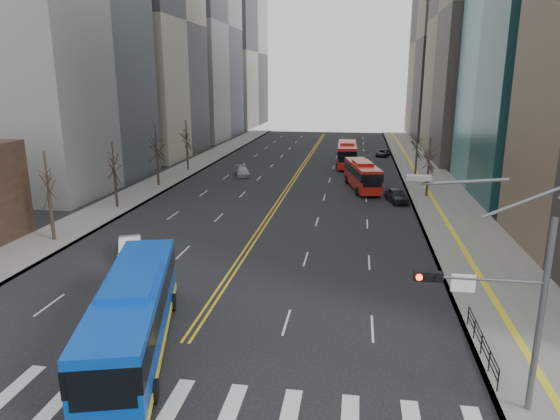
# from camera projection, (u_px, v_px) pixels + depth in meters

# --- Properties ---
(ground) EXTENTS (220.00, 220.00, 0.00)m
(ground) POSITION_uv_depth(u_px,v_px,m) (143.00, 406.00, 20.10)
(ground) COLOR black
(sidewalk_right) EXTENTS (7.00, 130.00, 0.15)m
(sidewalk_right) POSITION_uv_depth(u_px,v_px,m) (434.00, 187.00, 60.49)
(sidewalk_right) COLOR gray
(sidewalk_right) RESTS_ON ground
(sidewalk_left) EXTENTS (5.00, 130.00, 0.15)m
(sidewalk_left) POSITION_uv_depth(u_px,v_px,m) (167.00, 179.00, 65.56)
(sidewalk_left) COLOR gray
(sidewalk_left) RESTS_ON ground
(crosswalk) EXTENTS (26.70, 4.00, 0.01)m
(crosswalk) POSITION_uv_depth(u_px,v_px,m) (143.00, 406.00, 20.10)
(crosswalk) COLOR silver
(crosswalk) RESTS_ON ground
(centerline) EXTENTS (0.55, 100.00, 0.01)m
(centerline) POSITION_uv_depth(u_px,v_px,m) (300.00, 170.00, 72.67)
(centerline) COLOR gold
(centerline) RESTS_ON ground
(office_towers) EXTENTS (83.00, 134.00, 58.00)m
(office_towers) POSITION_uv_depth(u_px,v_px,m) (312.00, 7.00, 79.50)
(office_towers) COLOR gray
(office_towers) RESTS_ON ground
(signal_mast) EXTENTS (5.37, 0.37, 9.39)m
(signal_mast) POSITION_uv_depth(u_px,v_px,m) (503.00, 297.00, 18.73)
(signal_mast) COLOR slate
(signal_mast) RESTS_ON ground
(pedestrian_railing) EXTENTS (0.06, 6.06, 1.02)m
(pedestrian_railing) POSITION_uv_depth(u_px,v_px,m) (482.00, 341.00, 23.50)
(pedestrian_railing) COLOR black
(pedestrian_railing) RESTS_ON sidewalk_right
(street_trees) EXTENTS (35.20, 47.20, 7.60)m
(street_trees) POSITION_uv_depth(u_px,v_px,m) (211.00, 156.00, 52.96)
(street_trees) COLOR #31251E
(street_trees) RESTS_ON ground
(blue_bus) EXTENTS (6.26, 13.45, 3.81)m
(blue_bus) POSITION_uv_depth(u_px,v_px,m) (134.00, 313.00, 23.73)
(blue_bus) COLOR #0C43BB
(blue_bus) RESTS_ON ground
(red_bus_near) EXTENTS (4.56, 10.89, 3.38)m
(red_bus_near) POSITION_uv_depth(u_px,v_px,m) (362.00, 174.00, 59.51)
(red_bus_near) COLOR red
(red_bus_near) RESTS_ON ground
(red_bus_far) EXTENTS (3.16, 11.76, 3.70)m
(red_bus_far) POSITION_uv_depth(u_px,v_px,m) (347.00, 152.00, 75.54)
(red_bus_far) COLOR red
(red_bus_far) RESTS_ON ground
(car_white) EXTENTS (3.29, 4.70, 1.47)m
(car_white) POSITION_uv_depth(u_px,v_px,m) (130.00, 248.00, 36.75)
(car_white) COLOR white
(car_white) RESTS_ON ground
(car_dark_mid) EXTENTS (2.68, 4.62, 1.48)m
(car_dark_mid) POSITION_uv_depth(u_px,v_px,m) (397.00, 195.00, 53.35)
(car_dark_mid) COLOR black
(car_dark_mid) RESTS_ON ground
(car_silver) EXTENTS (3.07, 4.68, 1.26)m
(car_silver) POSITION_uv_depth(u_px,v_px,m) (242.00, 171.00, 67.91)
(car_silver) COLOR #A0A0A5
(car_silver) RESTS_ON ground
(car_dark_far) EXTENTS (2.89, 4.41, 1.13)m
(car_dark_far) POSITION_uv_depth(u_px,v_px,m) (383.00, 153.00, 85.45)
(car_dark_far) COLOR black
(car_dark_far) RESTS_ON ground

